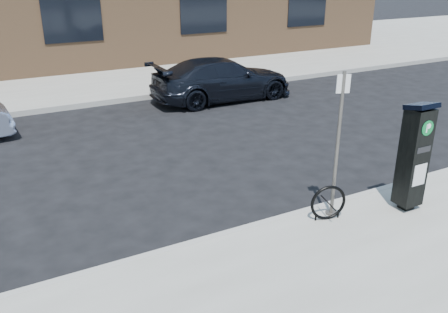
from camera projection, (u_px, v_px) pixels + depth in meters
ground at (259, 231)px, 7.13m from camera, size 120.00×120.00×0.00m
sidewalk_far at (67, 66)px, 18.53m from camera, size 60.00×12.00×0.15m
curb_near at (259, 227)px, 7.09m from camera, size 60.00×0.12×0.16m
curb_far at (110, 102)px, 13.65m from camera, size 60.00×0.12×0.16m
parking_kiosk at (414, 156)px, 7.17m from camera, size 0.40×0.36×1.74m
sign_pole at (337, 147)px, 6.92m from camera, size 0.19×0.18×2.22m
bike_rack at (328, 203)px, 7.07m from camera, size 0.55×0.19×0.56m
car_dark at (222, 79)px, 13.92m from camera, size 4.27×1.77×1.23m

